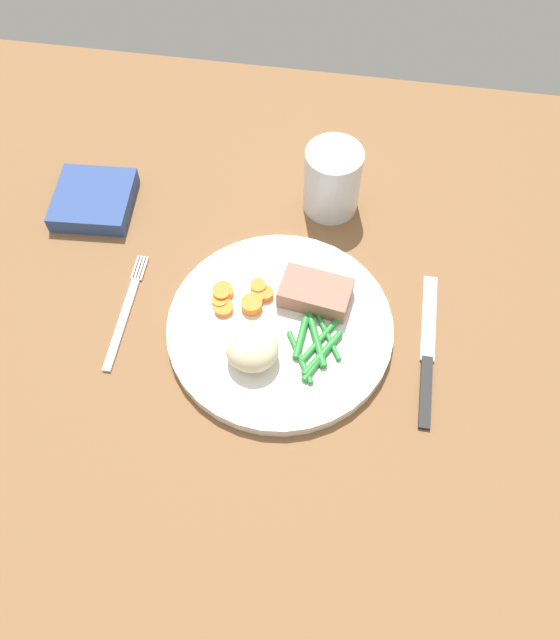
{
  "coord_description": "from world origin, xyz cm",
  "views": [
    {
      "loc": [
        6.76,
        -41.37,
        69.82
      ],
      "look_at": [
        0.79,
        -2.68,
        4.6
      ],
      "focal_mm": 36.59,
      "sensor_mm": 36.0,
      "label": 1
    }
  ],
  "objects_px": {
    "dinner_plate": "(280,328)",
    "fork": "(126,312)",
    "meat_portion": "(315,293)",
    "knife": "(427,352)",
    "water_glass": "(332,184)",
    "napkin": "(94,200)"
  },
  "relations": [
    {
      "from": "dinner_plate",
      "to": "fork",
      "type": "distance_m",
      "value": 0.19
    },
    {
      "from": "knife",
      "to": "napkin",
      "type": "distance_m",
      "value": 0.48
    },
    {
      "from": "dinner_plate",
      "to": "knife",
      "type": "bearing_deg",
      "value": -0.93
    },
    {
      "from": "dinner_plate",
      "to": "water_glass",
      "type": "bearing_deg",
      "value": 79.96
    },
    {
      "from": "dinner_plate",
      "to": "meat_portion",
      "type": "relative_size",
      "value": 3.23
    },
    {
      "from": "dinner_plate",
      "to": "napkin",
      "type": "relative_size",
      "value": 2.64
    },
    {
      "from": "meat_portion",
      "to": "knife",
      "type": "height_order",
      "value": "meat_portion"
    },
    {
      "from": "fork",
      "to": "napkin",
      "type": "bearing_deg",
      "value": 116.9
    },
    {
      "from": "dinner_plate",
      "to": "fork",
      "type": "relative_size",
      "value": 1.62
    },
    {
      "from": "fork",
      "to": "water_glass",
      "type": "xyz_separation_m",
      "value": [
        0.23,
        0.21,
        0.04
      ]
    },
    {
      "from": "water_glass",
      "to": "knife",
      "type": "bearing_deg",
      "value": -56.44
    },
    {
      "from": "meat_portion",
      "to": "fork",
      "type": "bearing_deg",
      "value": -168.8
    },
    {
      "from": "knife",
      "to": "napkin",
      "type": "bearing_deg",
      "value": 157.27
    },
    {
      "from": "dinner_plate",
      "to": "fork",
      "type": "bearing_deg",
      "value": -179.23
    },
    {
      "from": "meat_portion",
      "to": "knife",
      "type": "bearing_deg",
      "value": -17.92
    },
    {
      "from": "water_glass",
      "to": "napkin",
      "type": "relative_size",
      "value": 0.93
    },
    {
      "from": "meat_portion",
      "to": "fork",
      "type": "distance_m",
      "value": 0.23
    },
    {
      "from": "meat_portion",
      "to": "napkin",
      "type": "xyz_separation_m",
      "value": [
        -0.31,
        0.11,
        -0.02
      ]
    },
    {
      "from": "meat_portion",
      "to": "napkin",
      "type": "relative_size",
      "value": 0.82
    },
    {
      "from": "water_glass",
      "to": "napkin",
      "type": "xyz_separation_m",
      "value": [
        -0.31,
        -0.05,
        -0.03
      ]
    },
    {
      "from": "dinner_plate",
      "to": "meat_portion",
      "type": "xyz_separation_m",
      "value": [
        0.04,
        0.04,
        0.02
      ]
    },
    {
      "from": "knife",
      "to": "napkin",
      "type": "xyz_separation_m",
      "value": [
        -0.45,
        0.16,
        0.01
      ]
    }
  ]
}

